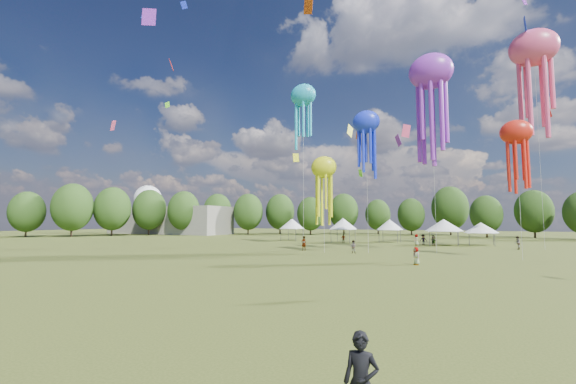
% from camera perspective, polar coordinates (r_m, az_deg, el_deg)
% --- Properties ---
extents(ground, '(300.00, 300.00, 0.00)m').
position_cam_1_polar(ground, '(13.15, -25.09, -21.56)').
color(ground, '#384416').
rests_on(ground, ground).
extents(observer_main, '(0.70, 0.48, 1.85)m').
position_cam_1_polar(observer_main, '(7.58, 11.69, -27.84)').
color(observer_main, black).
rests_on(observer_main, ground).
extents(spectator_near, '(0.77, 0.61, 1.56)m').
position_cam_1_polar(spectator_near, '(44.19, 10.42, -8.64)').
color(spectator_near, gray).
rests_on(spectator_near, ground).
extents(spectators_far, '(26.64, 28.29, 1.91)m').
position_cam_1_polar(spectators_far, '(56.24, 20.48, -7.47)').
color(spectators_far, gray).
rests_on(spectators_far, ground).
extents(festival_tents, '(38.10, 9.36, 4.41)m').
position_cam_1_polar(festival_tents, '(64.69, 15.56, -5.11)').
color(festival_tents, '#47474C').
rests_on(festival_tents, ground).
extents(show_kites, '(37.26, 20.88, 31.00)m').
position_cam_1_polar(show_kites, '(54.47, 24.40, 14.02)').
color(show_kites, '#1A2EEB').
rests_on(show_kites, ground).
extents(small_kites, '(71.87, 56.38, 46.58)m').
position_cam_1_polar(small_kites, '(56.62, 14.67, 21.58)').
color(small_kites, '#1A2EEB').
rests_on(small_kites, ground).
extents(treeline, '(201.57, 95.24, 13.43)m').
position_cam_1_polar(treeline, '(71.69, 16.13, -2.36)').
color(treeline, '#38281C').
rests_on(treeline, ground).
extents(hangar, '(40.00, 12.00, 8.00)m').
position_cam_1_polar(hangar, '(114.30, -18.63, -4.36)').
color(hangar, gray).
rests_on(hangar, ground).
extents(radome, '(9.00, 9.00, 16.00)m').
position_cam_1_polar(radome, '(130.27, -21.58, -1.65)').
color(radome, white).
rests_on(radome, ground).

